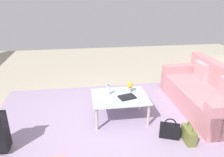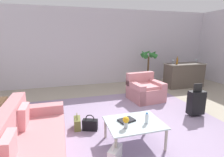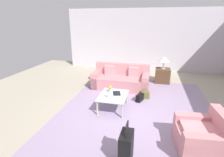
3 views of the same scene
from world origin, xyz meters
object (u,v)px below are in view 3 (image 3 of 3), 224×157
(handbag_black, at_px, (140,98))
(side_table, at_px, (162,76))
(coffee_table, at_px, (113,97))
(suitcase_black, at_px, (126,147))
(water_bottle, at_px, (108,94))
(armchair, at_px, (204,138))
(flower_vase, at_px, (110,88))
(couch, at_px, (121,80))
(handbag_olive, at_px, (145,95))
(coffee_table_book, at_px, (117,93))
(table_lamp, at_px, (164,59))
(handbag_white, at_px, (106,97))

(handbag_black, bearing_deg, side_table, 159.73)
(coffee_table, xyz_separation_m, suitcase_black, (2.00, 0.70, -0.04))
(water_bottle, distance_m, side_table, 3.41)
(armchair, distance_m, flower_vase, 2.78)
(side_table, bearing_deg, armchair, 9.28)
(couch, height_order, armchair, couch)
(water_bottle, distance_m, handbag_olive, 1.57)
(coffee_table_book, bearing_deg, side_table, 135.90)
(flower_vase, distance_m, table_lamp, 3.09)
(flower_vase, bearing_deg, handbag_white, -141.64)
(handbag_white, bearing_deg, armchair, 54.95)
(side_table, xyz_separation_m, table_lamp, (0.00, 0.00, 0.71))
(side_table, distance_m, suitcase_black, 4.87)
(armchair, distance_m, suitcase_black, 1.63)
(flower_vase, xyz_separation_m, handbag_black, (-0.49, 0.88, -0.44))
(suitcase_black, bearing_deg, coffee_table, -160.71)
(flower_vase, height_order, handbag_olive, flower_vase)
(flower_vase, bearing_deg, side_table, 147.40)
(flower_vase, bearing_deg, table_lamp, 147.40)
(coffee_table, distance_m, coffee_table_book, 0.16)
(armchair, relative_size, coffee_table, 1.02)
(side_table, distance_m, handbag_white, 2.98)
(water_bottle, xyz_separation_m, coffee_table_book, (-0.32, 0.18, -0.08))
(table_lamp, xyz_separation_m, suitcase_black, (4.80, -0.80, -0.64))
(side_table, relative_size, suitcase_black, 0.70)
(flower_vase, xyz_separation_m, suitcase_black, (2.22, 0.85, -0.21))
(water_bottle, bearing_deg, suitcase_black, 23.96)
(handbag_white, xyz_separation_m, handbag_olive, (-0.49, 1.23, 0.00))
(armchair, bearing_deg, suitcase_black, -64.29)
(table_lamp, distance_m, handbag_black, 2.40)
(couch, relative_size, table_lamp, 4.06)
(water_bottle, xyz_separation_m, side_table, (-3.00, 1.60, -0.25))
(side_table, height_order, handbag_black, side_table)
(handbag_olive, bearing_deg, handbag_black, -29.45)
(coffee_table_book, xyz_separation_m, flower_vase, (-0.10, -0.23, 0.11))
(coffee_table_book, relative_size, handbag_olive, 0.81)
(coffee_table_book, xyz_separation_m, side_table, (-2.68, 1.42, -0.17))
(water_bottle, relative_size, handbag_white, 0.57)
(water_bottle, relative_size, suitcase_black, 0.24)
(handbag_white, relative_size, handbag_olive, 1.00)
(coffee_table, height_order, handbag_olive, coffee_table)
(couch, bearing_deg, coffee_table, 3.19)
(coffee_table_book, xyz_separation_m, suitcase_black, (2.12, 0.62, -0.10))
(coffee_table_book, bearing_deg, handbag_white, -145.63)
(couch, xyz_separation_m, handbag_black, (1.09, 0.83, -0.18))
(coffee_table_book, distance_m, handbag_white, 0.65)
(coffee_table, bearing_deg, handbag_black, 134.16)
(couch, distance_m, coffee_table, 1.80)
(water_bottle, relative_size, flower_vase, 1.00)
(table_lamp, xyz_separation_m, handbag_olive, (1.84, -0.63, -0.87))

